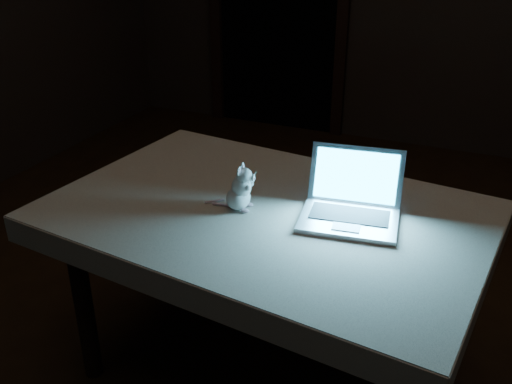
% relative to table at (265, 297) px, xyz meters
% --- Properties ---
extents(floor, '(5.00, 5.00, 0.00)m').
position_rel_table_xyz_m(floor, '(0.14, 0.01, -0.33)').
color(floor, black).
rests_on(floor, ground).
extents(table, '(1.32, 0.93, 0.66)m').
position_rel_table_xyz_m(table, '(0.00, 0.00, 0.00)').
color(table, black).
rests_on(table, floor).
extents(tablecloth, '(1.34, 0.91, 0.08)m').
position_rel_table_xyz_m(tablecloth, '(0.04, -0.03, 0.30)').
color(tablecloth, beige).
rests_on(tablecloth, table).
extents(laptop, '(0.32, 0.29, 0.19)m').
position_rel_table_xyz_m(laptop, '(0.26, 0.01, 0.43)').
color(laptop, silver).
rests_on(laptop, tablecloth).
extents(plush_mouse, '(0.13, 0.13, 0.15)m').
position_rel_table_xyz_m(plush_mouse, '(-0.08, -0.03, 0.41)').
color(plush_mouse, silver).
rests_on(plush_mouse, tablecloth).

